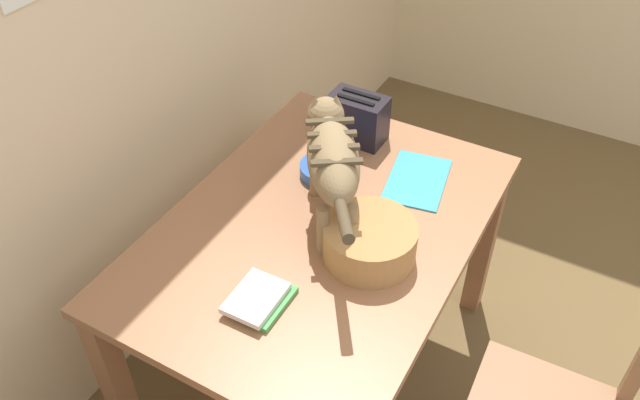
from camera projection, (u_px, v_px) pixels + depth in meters
The scene contains 9 objects.
wall_rear at pixel (101, 24), 1.91m from camera, with size 4.86×0.11×2.50m.
dining_table at pixel (320, 245), 2.06m from camera, with size 1.27×0.89×0.75m.
cat at pixel (332, 156), 1.89m from camera, with size 0.56×0.41×0.31m.
saucer_bowl at pixel (325, 169), 2.17m from camera, with size 0.17×0.17×0.04m, color blue.
coffee_mug at pixel (326, 153), 2.13m from camera, with size 0.13×0.08×0.09m.
magazine at pixel (417, 180), 2.16m from camera, with size 0.28×0.18×0.01m, color #3295BE.
book_stack at pixel (259, 299), 1.75m from camera, with size 0.18×0.14×0.03m.
wicker_basket at pixel (370, 241), 1.86m from camera, with size 0.27×0.27×0.11m.
toaster at pixel (357, 118), 2.28m from camera, with size 0.12×0.20×0.18m.
Camera 1 is at (-1.24, 0.48, 2.12)m, focal length 36.56 mm.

